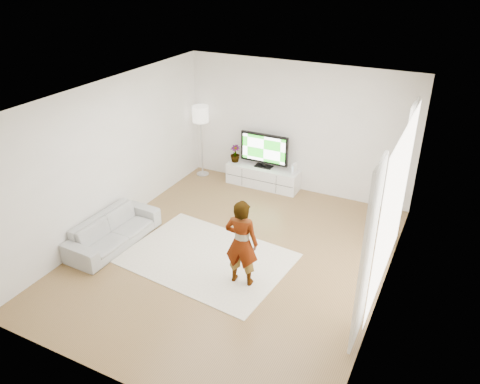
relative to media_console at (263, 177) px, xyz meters
The scene contains 17 objects.
floor 2.85m from the media_console, 76.61° to the right, with size 6.00×6.00×0.00m, color olive.
ceiling 3.83m from the media_console, 76.61° to the right, with size 6.00×6.00×0.00m, color white.
wall_left 3.52m from the media_console, 123.67° to the right, with size 0.02×6.00×2.80m, color white.
wall_right 4.36m from the media_console, 41.20° to the right, with size 0.02×6.00×2.80m, color white.
wall_back 1.36m from the media_console, 19.66° to the left, with size 5.00×0.02×2.80m, color white.
wall_front 5.92m from the media_console, 83.49° to the right, with size 5.00×0.02×2.80m, color white.
window 4.17m from the media_console, 38.15° to the right, with size 0.01×2.60×2.50m, color white.
curtain_near 4.98m from the media_console, 50.92° to the right, with size 0.04×0.70×2.60m, color white.
curtain_far 3.46m from the media_console, 20.85° to the right, with size 0.04×0.70×2.60m, color white.
media_console is the anchor object (origin of this frame).
television 0.65m from the media_console, 90.00° to the left, with size 1.10×0.22×0.77m.
game_console 0.80m from the media_console, ahead, with size 0.07×0.17×0.22m.
potted_plant 0.82m from the media_console, behind, with size 0.22×0.22×0.39m, color #3F7238.
rug 3.04m from the media_console, 84.45° to the right, with size 2.73×1.96×0.01m, color white.
player 3.55m from the media_console, 71.52° to the right, with size 0.53×0.35×1.46m, color #334772.
sofa 3.65m from the media_console, 113.28° to the right, with size 1.84×0.72×0.54m, color #ADADA9.
floor_lamp 1.94m from the media_console, behind, with size 0.37×0.37×1.67m.
Camera 1 is at (3.13, -5.97, 4.70)m, focal length 35.00 mm.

